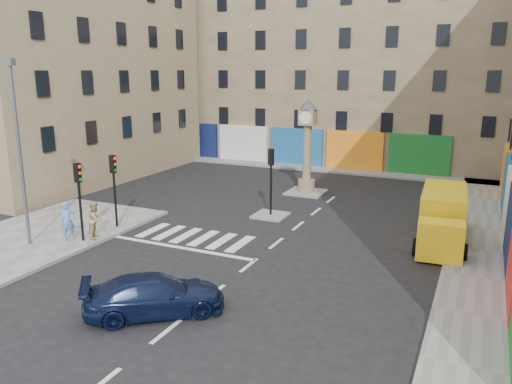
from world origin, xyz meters
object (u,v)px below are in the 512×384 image
Objects in this scene: navy_sedan at (154,295)px; yellow_van at (442,217)px; traffic_light_left_far at (114,179)px; lamp_post at (19,144)px; traffic_light_island at (271,171)px; clock_pillar at (307,140)px; pedestrian_tan at (95,220)px; pedestrian_blue at (68,221)px; traffic_light_left_near at (79,189)px.

yellow_van reaches higher than navy_sedan.
lamp_post is at bearing -116.57° from traffic_light_left_far.
traffic_light_island is 9.12m from yellow_van.
clock_pillar reaches higher than traffic_light_island.
lamp_post reaches higher than clock_pillar.
lamp_post is at bearing 106.51° from pedestrian_tan.
navy_sedan is (0.97, -18.15, -2.87)m from clock_pillar.
traffic_light_island is (6.30, 5.40, -0.03)m from traffic_light_left_far.
traffic_light_left_far is at bearing 63.43° from lamp_post.
pedestrian_blue is (-7.92, 4.12, 0.40)m from navy_sedan.
traffic_light_island is at bearing -65.27° from pedestrian_tan.
yellow_van reaches higher than pedestrian_blue.
pedestrian_blue is at bearing -116.35° from clock_pillar.
traffic_light_left_far is 16.20m from yellow_van.
pedestrian_blue is at bearing 43.00° from lamp_post.
traffic_light_island is at bearing -34.72° from navy_sedan.
pedestrian_tan is (0.30, 0.58, -1.58)m from traffic_light_left_near.
traffic_light_left_far is at bearing -16.15° from pedestrian_tan.
navy_sedan is 8.55m from pedestrian_tan.
traffic_light_left_near reaches higher than pedestrian_tan.
pedestrian_blue is (-6.95, -8.03, -1.52)m from traffic_light_island.
traffic_light_left_near is 0.80× the size of navy_sedan.
yellow_van is 3.70× the size of pedestrian_tan.
pedestrian_tan is at bearing -158.70° from yellow_van.
pedestrian_tan is at bearing -114.43° from clock_pillar.
yellow_van reaches higher than pedestrian_tan.
traffic_light_island reaches higher than yellow_van.
pedestrian_tan is (-15.00, -6.92, -0.13)m from yellow_van.
clock_pillar is at bearing 61.06° from traffic_light_left_far.
traffic_light_left_far is 10.11m from navy_sedan.
navy_sedan is at bearing -42.88° from traffic_light_left_far.
clock_pillar is at bearing -49.96° from pedestrian_tan.
traffic_light_left_far is at bearing 90.00° from traffic_light_left_near.
traffic_light_island is 6.07m from clock_pillar.
traffic_light_left_far is 0.45× the size of lamp_post.
clock_pillar is 3.29× the size of pedestrian_blue.
traffic_light_island reaches higher than pedestrian_tan.
navy_sedan is at bearing -86.94° from clock_pillar.
pedestrian_blue is at bearing 23.23° from navy_sedan.
lamp_post is (-1.90, -3.80, 2.17)m from traffic_light_left_far.
traffic_light_left_far is 4.77m from lamp_post.
pedestrian_tan is at bearing 15.41° from navy_sedan.
traffic_light_left_near reaches higher than traffic_light_island.
traffic_light_left_near is 2.40m from traffic_light_left_far.
clock_pillar reaches higher than pedestrian_blue.
lamp_post reaches higher than traffic_light_left_far.
yellow_van is 17.73m from pedestrian_blue.
lamp_post is 19.71m from yellow_van.
clock_pillar is (8.20, 15.20, -1.24)m from lamp_post.
navy_sedan is 0.70× the size of yellow_van.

